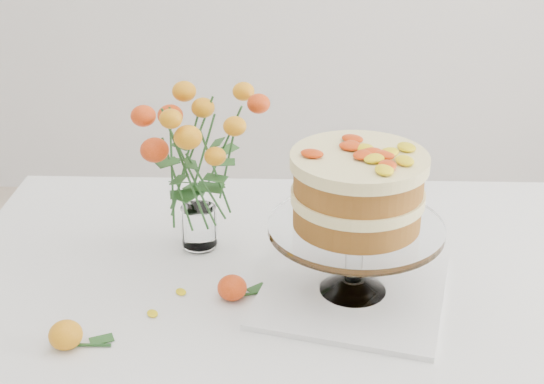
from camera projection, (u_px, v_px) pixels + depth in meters
The scene contains 11 objects.
table at pixel (322, 317), 1.45m from camera, with size 1.43×0.93×0.76m.
napkin at pixel (352, 292), 1.37m from camera, with size 0.32×0.32×0.01m, color white.
cake_stand at pixel (357, 198), 1.29m from camera, with size 0.31×0.31×0.28m.
rose_vase at pixel (195, 151), 1.44m from camera, with size 0.28×0.28×0.36m.
loose_rose_near at pixel (66, 335), 1.23m from camera, with size 0.10×0.06×0.05m.
loose_rose_far at pixel (232, 288), 1.35m from camera, with size 0.09×0.05×0.05m.
stray_petal_a at pixel (256, 309), 1.33m from camera, with size 0.03×0.02×0.00m, color yellow.
stray_petal_b at pixel (314, 323), 1.29m from camera, with size 0.03×0.02×0.00m, color yellow.
stray_petal_c at pixel (338, 338), 1.25m from camera, with size 0.03×0.02×0.00m, color yellow.
stray_petal_d at pixel (181, 292), 1.38m from camera, with size 0.03×0.02×0.00m, color yellow.
stray_petal_e at pixel (152, 314), 1.32m from camera, with size 0.03×0.02×0.00m, color yellow.
Camera 1 is at (-0.06, -1.21, 1.51)m, focal length 50.00 mm.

